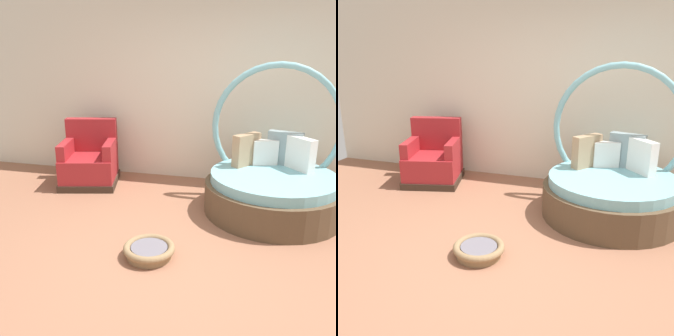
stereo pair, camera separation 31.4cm
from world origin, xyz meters
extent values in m
cube|color=#936047|center=(0.00, 0.00, -0.01)|extent=(8.00, 8.00, 0.02)
cube|color=silver|center=(0.00, 2.47, 1.42)|extent=(8.00, 0.12, 2.83)
cylinder|color=brown|center=(0.82, 1.36, 0.19)|extent=(1.66, 1.66, 0.38)
cylinder|color=#7AB7C1|center=(0.82, 1.36, 0.44)|extent=(1.52, 1.52, 0.12)
torus|color=#7AB7C1|center=(0.82, 1.82, 0.98)|extent=(1.65, 0.08, 1.65)
cube|color=white|center=(1.12, 1.62, 0.71)|extent=(0.36, 0.39, 0.41)
cube|color=gray|center=(0.95, 1.79, 0.72)|extent=(0.45, 0.24, 0.43)
cube|color=white|center=(0.70, 1.73, 0.67)|extent=(0.34, 0.21, 0.32)
cube|color=tan|center=(0.47, 1.65, 0.71)|extent=(0.35, 0.39, 0.41)
cube|color=#38281E|center=(-1.80, 1.75, 0.05)|extent=(0.97, 0.97, 0.10)
cube|color=#A32328|center=(-1.80, 1.75, 0.27)|extent=(0.92, 0.92, 0.34)
cube|color=#A32328|center=(-1.88, 2.05, 0.69)|extent=(0.78, 0.34, 0.50)
cube|color=#A32328|center=(-2.11, 1.67, 0.55)|extent=(0.28, 0.69, 0.22)
cube|color=#A32328|center=(-1.49, 1.82, 0.55)|extent=(0.28, 0.69, 0.22)
cylinder|color=#8E704C|center=(-0.35, 0.00, 0.03)|extent=(0.44, 0.44, 0.06)
torus|color=#8E704C|center=(-0.35, 0.00, 0.10)|extent=(0.51, 0.51, 0.07)
cylinder|color=slate|center=(-0.35, 0.00, 0.08)|extent=(0.36, 0.36, 0.05)
camera|label=1|loc=(0.59, -3.02, 1.95)|focal=39.29mm
camera|label=2|loc=(0.90, -2.94, 1.95)|focal=39.29mm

